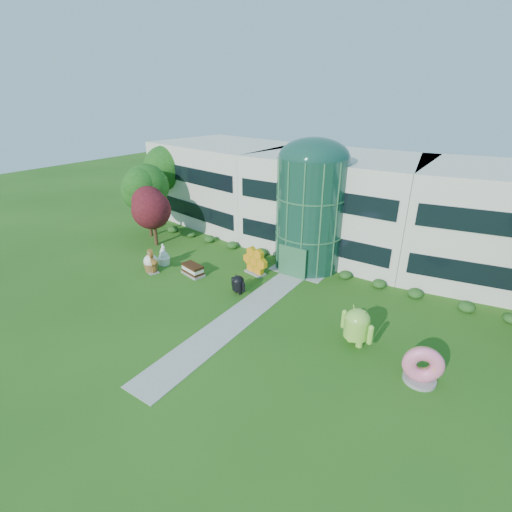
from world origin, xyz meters
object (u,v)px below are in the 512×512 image
Objects in this scene: android_green at (357,324)px; donut at (423,364)px; android_black at (238,283)px; gingerbread at (151,261)px.

android_green reaches higher than donut.
android_green reaches higher than android_black.
donut is (4.19, -1.24, -0.30)m from android_green.
android_black is (-10.08, 1.08, -0.56)m from android_green.
android_green reaches higher than gingerbread.
donut is at bearing 4.26° from android_green.
android_green is at bearing 5.48° from android_black.
donut reaches higher than gingerbread.
gingerbread is at bearing -158.72° from android_green.
android_green is 10.15m from android_black.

